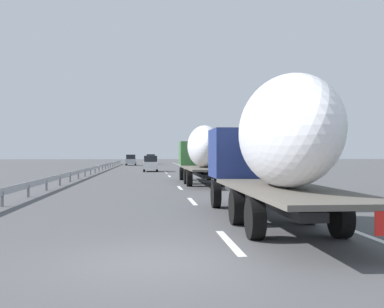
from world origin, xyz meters
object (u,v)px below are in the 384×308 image
object	(u,v)px
truck_lead	(202,151)
car_yellow_coupe	(151,159)
car_white_van	(151,164)
truck_trailing	(273,144)
car_silver_hatch	(131,160)
road_sign	(204,152)

from	to	relation	value
truck_lead	car_yellow_coupe	world-z (taller)	truck_lead
truck_lead	car_white_van	bearing A→B (deg)	8.73
truck_trailing	car_silver_hatch	distance (m)	71.81
car_yellow_coupe	road_sign	xyz separation A→B (m)	(-38.48, -6.43, 1.33)
truck_lead	truck_trailing	xyz separation A→B (m)	(-19.05, 0.00, 0.13)
road_sign	car_yellow_coupe	bearing A→B (deg)	9.49
car_white_van	car_yellow_coupe	bearing A→B (deg)	-0.27
car_white_van	car_yellow_coupe	size ratio (longest dim) A/B	1.02
car_white_van	car_silver_hatch	distance (m)	29.67
truck_trailing	car_white_van	bearing A→B (deg)	4.79
car_yellow_coupe	road_sign	bearing A→B (deg)	-170.51
truck_lead	truck_trailing	distance (m)	19.06
truck_trailing	road_sign	bearing A→B (deg)	-4.08
car_white_van	road_sign	distance (m)	6.91
truck_trailing	truck_lead	bearing A→B (deg)	-0.00
car_silver_hatch	car_yellow_coupe	bearing A→B (deg)	-19.07
truck_lead	car_silver_hatch	xyz separation A→B (m)	(52.40, 6.94, -1.33)
car_white_van	car_yellow_coupe	xyz separation A→B (m)	(39.91, -0.19, 0.05)
car_yellow_coupe	truck_trailing	bearing A→B (deg)	-177.67
truck_lead	truck_trailing	bearing A→B (deg)	180.00
car_silver_hatch	truck_trailing	bearing A→B (deg)	-174.45
car_white_van	car_yellow_coupe	distance (m)	39.91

